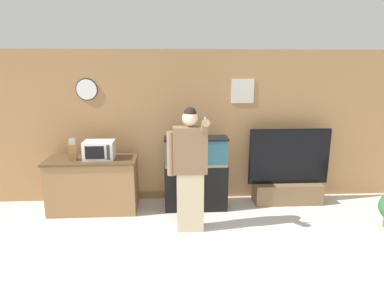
{
  "coord_description": "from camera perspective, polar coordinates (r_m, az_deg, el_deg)",
  "views": [
    {
      "loc": [
        -0.24,
        -2.88,
        2.34
      ],
      "look_at": [
        0.06,
        2.11,
        1.05
      ],
      "focal_mm": 32.0,
      "sensor_mm": 36.0,
      "label": 1
    }
  ],
  "objects": [
    {
      "name": "wall_back_paneled",
      "position": [
        5.97,
        -1.13,
        4.45
      ],
      "size": [
        10.0,
        0.08,
        2.6
      ],
      "color": "#A87A4C",
      "rests_on": "ground_plane"
    },
    {
      "name": "counter_island",
      "position": [
        5.86,
        -16.13,
        -5.02
      ],
      "size": [
        1.45,
        0.66,
        0.88
      ],
      "color": "olive",
      "rests_on": "ground_plane"
    },
    {
      "name": "microwave",
      "position": [
        5.66,
        -15.19,
        0.58
      ],
      "size": [
        0.47,
        0.36,
        0.29
      ],
      "color": "white",
      "rests_on": "counter_island"
    },
    {
      "name": "knife_block",
      "position": [
        5.71,
        -19.27,
        0.29
      ],
      "size": [
        0.11,
        0.11,
        0.35
      ],
      "color": "brown",
      "rests_on": "counter_island"
    },
    {
      "name": "aquarium_on_stand",
      "position": [
        5.66,
        0.64,
        -3.32
      ],
      "size": [
        1.03,
        0.41,
        1.22
      ],
      "color": "black",
      "rests_on": "ground_plane"
    },
    {
      "name": "tv_on_stand",
      "position": [
        6.19,
        15.67,
        -4.55
      ],
      "size": [
        1.4,
        0.4,
        1.31
      ],
      "color": "brown",
      "rests_on": "ground_plane"
    },
    {
      "name": "person_standing",
      "position": [
        4.81,
        -0.44,
        -2.51
      ],
      "size": [
        0.57,
        0.43,
        1.8
      ],
      "color": "#BCAD89",
      "rests_on": "ground_plane"
    }
  ]
}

